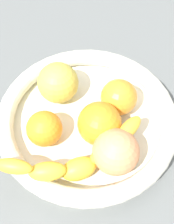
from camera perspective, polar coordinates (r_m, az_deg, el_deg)
kitchen_counter at (r=53.32cm, az=-0.00°, el=-3.94°), size 120.00×120.00×3.00cm
fruit_bowl at (r=49.84cm, az=-0.00°, el=-1.66°), size 28.77×28.77×4.92cm
banana_draped_left at (r=43.78cm, az=-1.90°, el=-8.83°), size 16.33×16.60×5.50cm
orange_front at (r=46.79cm, az=-7.88°, el=-3.06°), size 5.49×5.49×5.49cm
orange_mid_left at (r=46.12cm, az=2.33°, el=-2.16°), size 6.71×6.71×6.71cm
orange_mid_right at (r=49.52cm, az=5.89°, el=2.73°), size 5.93×5.93×5.93cm
apple_yellow at (r=50.75cm, az=-5.38°, el=5.41°), size 6.75×6.75×6.75cm
peach_blush at (r=44.02cm, az=5.35°, el=-7.33°), size 6.76×6.76×6.76cm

